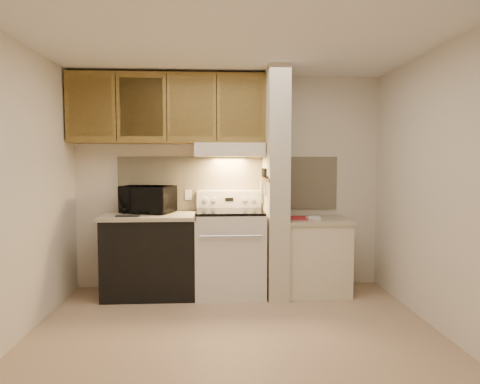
{
  "coord_description": "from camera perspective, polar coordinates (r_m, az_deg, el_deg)",
  "views": [
    {
      "loc": [
        -0.17,
        -3.59,
        1.5
      ],
      "look_at": [
        0.09,
        0.75,
        1.18
      ],
      "focal_mm": 32.0,
      "sensor_mm": 36.0,
      "label": 1
    }
  ],
  "objects": [
    {
      "name": "upper_cabinets",
      "position": [
        4.98,
        -9.55,
        10.85
      ],
      "size": [
        2.18,
        0.33,
        0.77
      ],
      "primitive_type": "cube",
      "color": "olive",
      "rests_on": "wall_back"
    },
    {
      "name": "teal_jar",
      "position": [
        5.11,
        -15.36,
        -2.06
      ],
      "size": [
        0.12,
        0.12,
        0.1
      ],
      "primitive_type": "cylinder",
      "rotation": [
        0.0,
        0.0,
        -0.43
      ],
      "color": "#205D62",
      "rests_on": "left_countertop"
    },
    {
      "name": "red_folder",
      "position": [
        4.89,
        8.06,
        -3.45
      ],
      "size": [
        0.27,
        0.35,
        0.01
      ],
      "primitive_type": "cube",
      "rotation": [
        0.0,
        0.0,
        -0.11
      ],
      "color": "#B5222A",
      "rests_on": "right_countertop"
    },
    {
      "name": "range_body",
      "position": [
        4.86,
        -1.34,
        -8.2
      ],
      "size": [
        0.76,
        0.65,
        0.92
      ],
      "primitive_type": "cube",
      "color": "silver",
      "rests_on": "floor"
    },
    {
      "name": "outlet",
      "position": [
        5.09,
        -6.89,
        -0.38
      ],
      "size": [
        0.08,
        0.01,
        0.12
      ],
      "primitive_type": "cube",
      "color": "beige",
      "rests_on": "backsplash"
    },
    {
      "name": "cab_door_d",
      "position": [
        4.8,
        0.17,
        11.16
      ],
      "size": [
        0.46,
        0.01,
        0.63
      ],
      "primitive_type": "cube",
      "color": "olive",
      "rests_on": "upper_cabinets"
    },
    {
      "name": "knife_handle_c",
      "position": [
        4.72,
        3.24,
        2.57
      ],
      "size": [
        0.02,
        0.02,
        0.1
      ],
      "primitive_type": "cylinder",
      "color": "black",
      "rests_on": "knife_strip"
    },
    {
      "name": "knife_blade_e",
      "position": [
        4.89,
        3.01,
        0.75
      ],
      "size": [
        0.01,
        0.04,
        0.18
      ],
      "primitive_type": "cube",
      "color": "silver",
      "rests_on": "knife_strip"
    },
    {
      "name": "white_box",
      "position": [
        4.81,
        9.75,
        -3.45
      ],
      "size": [
        0.16,
        0.12,
        0.04
      ],
      "primitive_type": "cube",
      "rotation": [
        0.0,
        0.0,
        0.22
      ],
      "color": "white",
      "rests_on": "right_countertop"
    },
    {
      "name": "oven_handle",
      "position": [
        4.46,
        -1.18,
        -5.91
      ],
      "size": [
        0.65,
        0.02,
        0.02
      ],
      "primitive_type": "cylinder",
      "rotation": [
        0.0,
        1.57,
        0.0
      ],
      "color": "silver",
      "rests_on": "range_body"
    },
    {
      "name": "right_countertop",
      "position": [
        4.92,
        10.04,
        -3.73
      ],
      "size": [
        0.74,
        0.64,
        0.04
      ],
      "primitive_type": "cube",
      "color": "#B6AD95",
      "rests_on": "right_cab_base"
    },
    {
      "name": "knife_handle_a",
      "position": [
        4.57,
        3.46,
        2.52
      ],
      "size": [
        0.02,
        0.02,
        0.1
      ],
      "primitive_type": "cylinder",
      "color": "black",
      "rests_on": "knife_strip"
    },
    {
      "name": "range_hood",
      "position": [
        4.87,
        -1.42,
        5.63
      ],
      "size": [
        0.78,
        0.44,
        0.15
      ],
      "primitive_type": "cube",
      "color": "beige",
      "rests_on": "upper_cabinets"
    },
    {
      "name": "backsplash",
      "position": [
        5.09,
        -1.49,
        1.17
      ],
      "size": [
        2.6,
        0.02,
        0.63
      ],
      "primitive_type": "cube",
      "color": "beige",
      "rests_on": "wall_back"
    },
    {
      "name": "cab_door_a",
      "position": [
        4.97,
        -19.33,
        10.68
      ],
      "size": [
        0.46,
        0.01,
        0.63
      ],
      "primitive_type": "cube",
      "color": "olive",
      "rests_on": "upper_cabinets"
    },
    {
      "name": "knife_blade_d",
      "position": [
        4.8,
        3.13,
        0.81
      ],
      "size": [
        0.01,
        0.04,
        0.16
      ],
      "primitive_type": "cube",
      "color": "silver",
      "rests_on": "knife_strip"
    },
    {
      "name": "oven_window",
      "position": [
        4.54,
        -1.2,
        -8.56
      ],
      "size": [
        0.5,
        0.01,
        0.3
      ],
      "primitive_type": "cube",
      "color": "black",
      "rests_on": "range_body"
    },
    {
      "name": "wall_back",
      "position": [
        5.1,
        -1.49,
        1.34
      ],
      "size": [
        3.6,
        2.5,
        0.02
      ],
      "primitive_type": "cube",
      "rotation": [
        1.57,
        0.0,
        0.0
      ],
      "color": "silver",
      "rests_on": "floor"
    },
    {
      "name": "range_knob_left_outer",
      "position": [
        5.01,
        -4.65,
        -1.01
      ],
      "size": [
        0.05,
        0.02,
        0.05
      ],
      "primitive_type": "cylinder",
      "rotation": [
        1.57,
        0.0,
        0.0
      ],
      "color": "silver",
      "rests_on": "range_backguard"
    },
    {
      "name": "dishwasher_front",
      "position": [
        4.92,
        -11.75,
        -8.42
      ],
      "size": [
        1.0,
        0.63,
        0.87
      ],
      "primitive_type": "cube",
      "color": "black",
      "rests_on": "floor"
    },
    {
      "name": "hood_lip",
      "position": [
        4.66,
        -1.33,
        5.14
      ],
      "size": [
        0.78,
        0.04,
        0.06
      ],
      "primitive_type": "cube",
      "color": "beige",
      "rests_on": "range_hood"
    },
    {
      "name": "knife_handle_d",
      "position": [
        4.79,
        3.14,
        2.6
      ],
      "size": [
        0.02,
        0.02,
        0.1
      ],
      "primitive_type": "cylinder",
      "color": "black",
      "rests_on": "knife_strip"
    },
    {
      "name": "cab_gap_b",
      "position": [
        4.82,
        -9.76,
        11.07
      ],
      "size": [
        0.01,
        0.01,
        0.73
      ],
      "primitive_type": "cube",
      "color": "black",
      "rests_on": "upper_cabinets"
    },
    {
      "name": "knife_handle_e",
      "position": [
        4.88,
        3.02,
        2.63
      ],
      "size": [
        0.02,
        0.02,
        0.1
      ],
      "primitive_type": "cylinder",
      "color": "black",
      "rests_on": "knife_strip"
    },
    {
      "name": "range_knob_right_outer",
      "position": [
        5.02,
        1.74,
        -0.98
      ],
      "size": [
        0.05,
        0.02,
        0.05
      ],
      "primitive_type": "cylinder",
      "rotation": [
        1.57,
        0.0,
        0.0
      ],
      "color": "silver",
      "rests_on": "range_backguard"
    },
    {
      "name": "wall_right",
      "position": [
        4.1,
        25.3,
        0.28
      ],
      "size": [
        0.02,
        3.0,
        2.5
      ],
      "primitive_type": "cube",
      "color": "silver",
      "rests_on": "floor"
    },
    {
      "name": "knife_blade_a",
      "position": [
        4.57,
        3.46,
        0.64
      ],
      "size": [
        0.01,
        0.03,
        0.16
      ],
      "primitive_type": "cube",
      "color": "silver",
      "rests_on": "knife_strip"
    },
    {
      "name": "oven_mitt",
      "position": [
        4.95,
        2.95,
        -0.05
      ],
      "size": [
        0.03,
        0.1,
        0.24
      ],
      "primitive_type": "cube",
      "color": "gray",
      "rests_on": "partition_pillar"
    },
    {
      "name": "knife_handle_b",
      "position": [
        4.66,
        3.33,
        2.55
      ],
      "size": [
        0.02,
        0.02,
        0.1
      ],
      "primitive_type": "cylinder",
      "color": "black",
      "rests_on": "knife_strip"
    },
    {
      "name": "ceiling",
      "position": [
        3.73,
        -0.72,
        19.72
      ],
      "size": [
        3.6,
        3.6,
        0.0
      ],
      "primitive_type": "plane",
      "rotation": [
        3.14,
        0.0,
        0.0
      ],
      "color": "white",
      "rests_on": "wall_back"
    },
    {
      "name": "knife_blade_b",
      "position": [
        4.65,
        3.34,
        0.58
      ],
      "size": [
        0.01,
        0.04,
        0.18
      ],
      "primitive_type": "cube",
      "color": "silver",
      "rests_on": "knife_strip"
    },
    {
      "name": "right_cab_base",
      "position": [
        4.99,
        9.98,
        -8.57
      ],
      "size": [
        0.7,
        0.6,
        0.81
      ],
      "primitive_type": "cube",
      "color": "beige",
      "rests_on": "floor"
    },
    {
      "name": "wall_left",
      "position": [
        3.95,
        -27.78,
        0.07
      ],
      "size": [
        0.02,
        3.0,
        2.5
      ],
      "primitive_type": "cube",
      "color": "silver",
      "rests_on": "floor"
    },
    {
      "name": "left_countertop",
      "position": [
        4.85,
        -11.83,
        -3.16
      ],
      "size": [
        1.04,
        0.67,
        0.04
      ],
      "primitive_type": "cube",
      "color": "#B6AD95",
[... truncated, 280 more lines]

